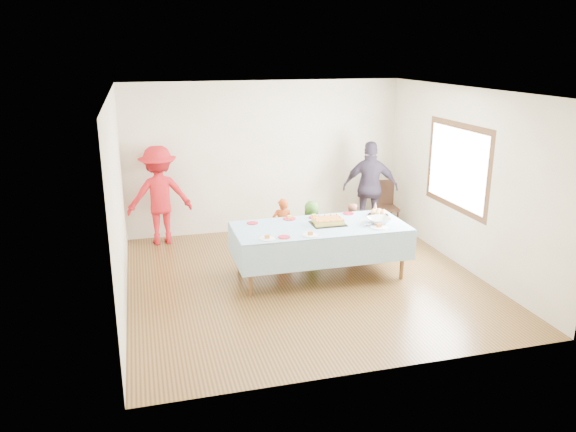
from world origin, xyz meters
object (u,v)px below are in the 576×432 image
(birthday_cake, at_px, (328,221))
(dining_chair, at_px, (385,203))
(adult_left, at_px, (159,195))
(party_table, at_px, (320,229))

(birthday_cake, height_order, dining_chair, dining_chair)
(adult_left, bearing_deg, dining_chair, 170.75)
(party_table, relative_size, dining_chair, 2.73)
(adult_left, bearing_deg, birthday_cake, 132.94)
(dining_chair, xyz_separation_m, adult_left, (-4.02, 0.30, 0.33))
(birthday_cake, distance_m, dining_chair, 2.49)
(dining_chair, bearing_deg, adult_left, -179.23)
(birthday_cake, height_order, adult_left, adult_left)
(dining_chair, height_order, adult_left, adult_left)
(adult_left, bearing_deg, party_table, 130.70)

